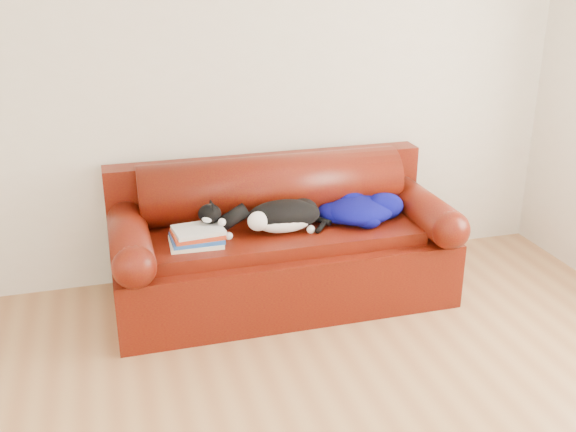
% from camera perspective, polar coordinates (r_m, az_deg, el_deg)
% --- Properties ---
extents(room_shell, '(4.52, 4.02, 2.61)m').
position_cam_1_polar(room_shell, '(2.52, 7.92, 11.49)').
color(room_shell, beige).
rests_on(room_shell, ground).
extents(sofa_base, '(2.10, 0.90, 0.50)m').
position_cam_1_polar(sofa_base, '(4.31, -0.53, -4.07)').
color(sofa_base, '#390207').
rests_on(sofa_base, ground).
extents(sofa_back, '(2.10, 1.01, 0.88)m').
position_cam_1_polar(sofa_back, '(4.41, -1.38, 0.82)').
color(sofa_back, '#390207').
rests_on(sofa_back, ground).
extents(book_stack, '(0.31, 0.25, 0.10)m').
position_cam_1_polar(book_stack, '(3.96, -7.70, -1.72)').
color(book_stack, silver).
rests_on(book_stack, sofa_base).
extents(cat, '(0.68, 0.33, 0.24)m').
position_cam_1_polar(cat, '(4.10, -0.43, -0.07)').
color(cat, black).
rests_on(cat, sofa_base).
extents(blanket, '(0.64, 0.52, 0.17)m').
position_cam_1_polar(blanket, '(4.32, 6.20, 0.65)').
color(blanket, '#02064C').
rests_on(blanket, sofa_base).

